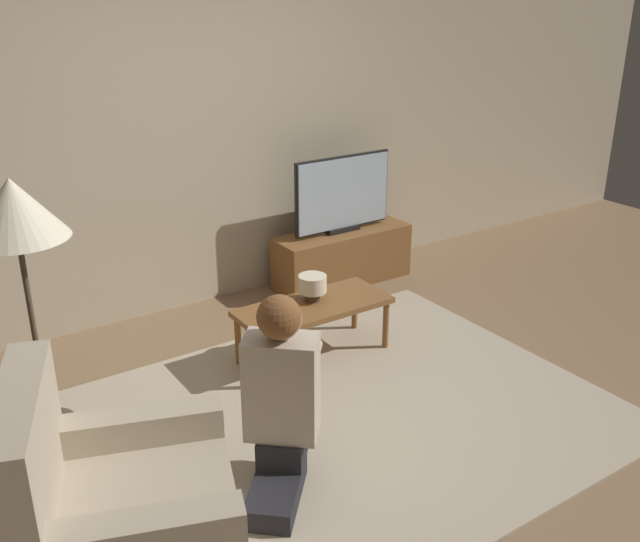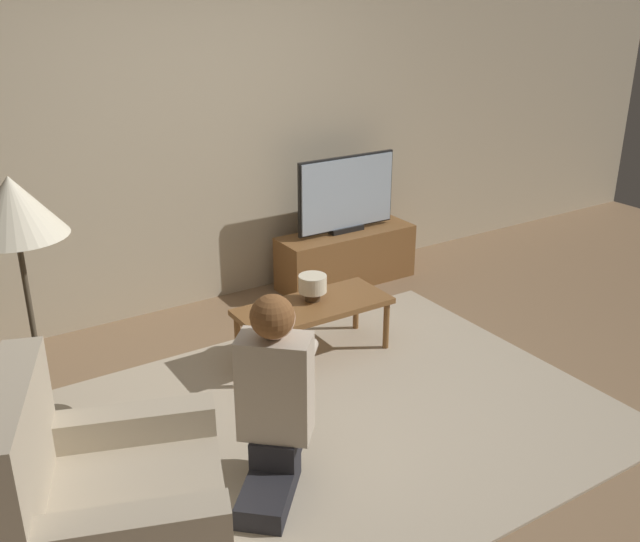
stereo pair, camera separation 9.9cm
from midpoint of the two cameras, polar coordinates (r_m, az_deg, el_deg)
ground_plane at (r=4.07m, az=2.02°, el=-11.83°), size 10.00×10.00×0.00m
wall_back at (r=5.17m, az=-10.18°, el=10.95°), size 10.00×0.06×2.60m
rug at (r=4.07m, az=2.02°, el=-11.74°), size 2.96×2.31×0.02m
tv_stand at (r=5.74m, az=2.58°, el=1.11°), size 1.13×0.37×0.44m
tv at (r=5.57m, az=2.65°, el=6.17°), size 0.86×0.08×0.61m
coffee_table at (r=4.53m, az=0.09°, el=-3.14°), size 0.99×0.42×0.38m
floor_lamp at (r=3.81m, az=-22.61°, el=4.18°), size 0.51×0.51×1.41m
armchair at (r=3.10m, az=-15.61°, el=-18.50°), size 1.05×1.04×0.93m
person_kneeling at (r=3.36m, az=-2.82°, el=-9.66°), size 0.72×0.76×0.98m
table_lamp at (r=4.53m, az=0.03°, el=-1.16°), size 0.18×0.18×0.17m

